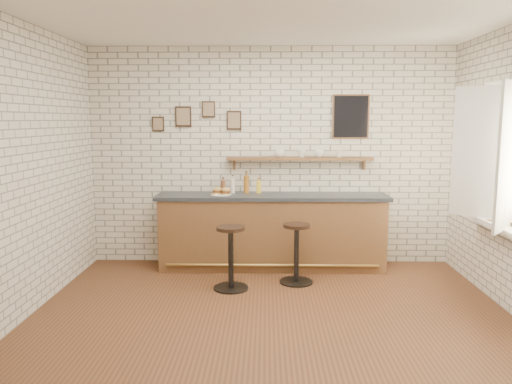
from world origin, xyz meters
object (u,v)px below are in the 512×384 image
sandwich_plate (221,194)px  bitters_bottle_brown (223,187)px  bitters_bottle_white (233,186)px  book_upper (495,219)px  bar_counter (272,231)px  ciabatta_sandwich (222,191)px  bitters_bottle_amber (246,184)px  shelf_cup_d (339,154)px  condiment_bottle_yellow (259,187)px  bar_stool_right (296,251)px  book_lower (496,222)px  bar_stool_left (231,256)px  shelf_cup_b (302,154)px  shelf_cup_a (280,153)px  shelf_cup_c (319,154)px

sandwich_plate → bitters_bottle_brown: bitters_bottle_brown is taller
bitters_bottle_white → book_upper: 3.27m
bar_counter → ciabatta_sandwich: 0.88m
bitters_bottle_amber → shelf_cup_d: 1.34m
condiment_bottle_yellow → bar_stool_right: size_ratio=0.28×
bitters_bottle_white → bitters_bottle_amber: (0.19, -0.00, 0.02)m
ciabatta_sandwich → bitters_bottle_brown: size_ratio=1.22×
condiment_bottle_yellow → bitters_bottle_white: bearing=180.0°
bar_counter → bitters_bottle_brown: bearing=168.6°
condiment_bottle_yellow → book_upper: (2.54, -1.52, -0.13)m
bar_counter → bitters_bottle_brown: (-0.67, 0.14, 0.59)m
condiment_bottle_yellow → book_lower: size_ratio=0.88×
bar_stool_right → book_upper: bearing=-19.7°
sandwich_plate → bitters_bottle_white: bearing=49.1°
bitters_bottle_amber → bar_stool_left: size_ratio=0.40×
condiment_bottle_yellow → shelf_cup_d: bearing=3.4°
bitters_bottle_amber → bar_stool_right: size_ratio=0.40×
shelf_cup_b → ciabatta_sandwich: bearing=131.1°
condiment_bottle_yellow → shelf_cup_a: (0.29, 0.07, 0.46)m
bar_stool_right → shelf_cup_a: shelf_cup_a is taller
bar_counter → bitters_bottle_white: (-0.54, 0.14, 0.60)m
bitters_bottle_white → sandwich_plate: bearing=-130.9°
book_upper → condiment_bottle_yellow: bearing=-176.1°
bar_counter → bar_stool_right: size_ratio=4.17×
shelf_cup_a → book_lower: 2.84m
bar_counter → sandwich_plate: sandwich_plate is taller
bitters_bottle_white → book_upper: size_ratio=1.00×
bar_counter → shelf_cup_c: bearing=17.4°
sandwich_plate → condiment_bottle_yellow: 0.54m
sandwich_plate → bar_stool_right: size_ratio=0.38×
bitters_bottle_brown → shelf_cup_b: (1.08, 0.07, 0.45)m
shelf_cup_d → shelf_cup_c: bearing=179.1°
bitters_bottle_white → bar_stool_left: size_ratio=0.33×
bitters_bottle_white → shelf_cup_b: shelf_cup_b is taller
book_upper → bitters_bottle_white: bearing=-172.9°
shelf_cup_d → book_lower: size_ratio=0.40×
shelf_cup_d → ciabatta_sandwich: bearing=-172.6°
bitters_bottle_amber → shelf_cup_a: 0.62m
bar_stool_left → bar_stool_right: (0.79, 0.24, -0.01)m
ciabatta_sandwich → shelf_cup_c: 1.42m
ciabatta_sandwich → book_upper: size_ratio=1.09×
bitters_bottle_amber → bitters_bottle_brown: bearing=180.0°
bar_counter → sandwich_plate: size_ratio=11.07×
bar_stool_right → shelf_cup_d: 1.55m
ciabatta_sandwich → bitters_bottle_white: (0.13, 0.17, 0.05)m
shelf_cup_a → book_lower: size_ratio=0.59×
book_lower → book_upper: book_upper is taller
bar_stool_left → book_lower: (2.85, -0.52, 0.53)m
sandwich_plate → ciabatta_sandwich: (0.01, 0.00, 0.05)m
bitters_bottle_amber → shelf_cup_d: size_ratio=3.21×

